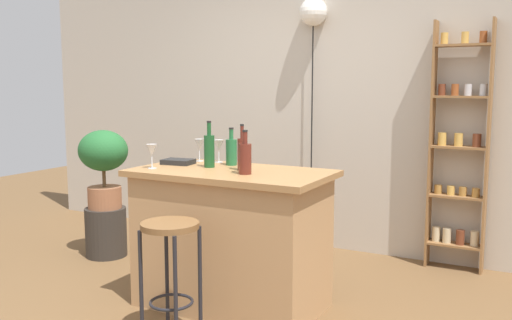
{
  "coord_description": "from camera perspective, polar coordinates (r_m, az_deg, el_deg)",
  "views": [
    {
      "loc": [
        1.86,
        -2.84,
        1.48
      ],
      "look_at": [
        0.05,
        0.55,
        0.96
      ],
      "focal_mm": 39.57,
      "sensor_mm": 36.0,
      "label": 1
    }
  ],
  "objects": [
    {
      "name": "bar_stool",
      "position": [
        3.32,
        -8.65,
        -9.28
      ],
      "size": [
        0.34,
        0.34,
        0.7
      ],
      "color": "black",
      "rests_on": "ground"
    },
    {
      "name": "back_wall",
      "position": [
        5.14,
        6.93,
        6.71
      ],
      "size": [
        6.4,
        0.1,
        2.8
      ],
      "primitive_type": "cube",
      "color": "#BCB2A3",
      "rests_on": "ground"
    },
    {
      "name": "potted_plant",
      "position": [
        4.97,
        -15.17,
        -0.01
      ],
      "size": [
        0.44,
        0.39,
        0.67
      ],
      "color": "#935B3D",
      "rests_on": "plant_stool"
    },
    {
      "name": "bottle_soda_blue",
      "position": [
        3.67,
        -1.42,
        0.71
      ],
      "size": [
        0.06,
        0.06,
        0.3
      ],
      "color": "#5B2319",
      "rests_on": "kitchen_counter"
    },
    {
      "name": "plant_stool",
      "position": [
        5.09,
        -14.92,
        -7.03
      ],
      "size": [
        0.35,
        0.35,
        0.42
      ],
      "primitive_type": "cylinder",
      "color": "#2D2823",
      "rests_on": "ground"
    },
    {
      "name": "spice_shelf",
      "position": [
        4.72,
        19.81,
        0.91
      ],
      "size": [
        0.44,
        0.15,
        1.98
      ],
      "color": "olive",
      "rests_on": "ground"
    },
    {
      "name": "pendant_globe_light",
      "position": [
        5.1,
        5.81,
        14.43
      ],
      "size": [
        0.24,
        0.24,
        2.23
      ],
      "color": "black",
      "rests_on": "ground"
    },
    {
      "name": "bottle_olive_oil",
      "position": [
        3.91,
        -2.51,
        0.91
      ],
      "size": [
        0.08,
        0.08,
        0.26
      ],
      "color": "#236638",
      "rests_on": "kitchen_counter"
    },
    {
      "name": "cookbook",
      "position": [
        4.0,
        -7.87,
        -0.17
      ],
      "size": [
        0.23,
        0.17,
        0.03
      ],
      "primitive_type": "cube",
      "rotation": [
        0.0,
        0.0,
        0.11
      ],
      "color": "black",
      "rests_on": "kitchen_counter"
    },
    {
      "name": "bottle_wine_red",
      "position": [
        3.52,
        -1.11,
        0.25
      ],
      "size": [
        0.08,
        0.08,
        0.28
      ],
      "color": "#5B2319",
      "rests_on": "kitchen_counter"
    },
    {
      "name": "kitchen_counter",
      "position": [
        3.79,
        -2.47,
        -7.89
      ],
      "size": [
        1.29,
        0.72,
        0.92
      ],
      "color": "tan",
      "rests_on": "ground"
    },
    {
      "name": "wine_glass_right",
      "position": [
        4.05,
        -3.79,
        1.4
      ],
      "size": [
        0.07,
        0.07,
        0.16
      ],
      "color": "silver",
      "rests_on": "kitchen_counter"
    },
    {
      "name": "wine_glass_center",
      "position": [
        3.81,
        -10.5,
        0.88
      ],
      "size": [
        0.07,
        0.07,
        0.16
      ],
      "color": "silver",
      "rests_on": "kitchen_counter"
    },
    {
      "name": "bottle_sauce_amber",
      "position": [
        3.82,
        -4.75,
        1.03
      ],
      "size": [
        0.07,
        0.07,
        0.31
      ],
      "color": "#194C23",
      "rests_on": "kitchen_counter"
    },
    {
      "name": "wine_glass_left",
      "position": [
        4.12,
        -5.76,
        1.48
      ],
      "size": [
        0.07,
        0.07,
        0.16
      ],
      "color": "silver",
      "rests_on": "kitchen_counter"
    }
  ]
}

